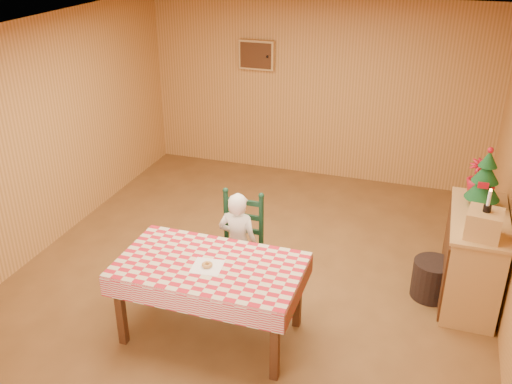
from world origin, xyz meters
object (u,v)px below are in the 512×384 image
crate (484,224)px  storage_bin (432,279)px  shelf_unit (472,257)px  christmas_tree (485,180)px  ladder_chair (240,246)px  dining_table (210,272)px  seated_child (238,244)px

crate → storage_bin: bearing=141.2°
shelf_unit → crate: crate is taller
christmas_tree → storage_bin: (-0.35, -0.37, -1.01)m
christmas_tree → ladder_chair: bearing=-159.7°
christmas_tree → dining_table: bearing=-144.3°
dining_table → shelf_unit: (2.25, 1.37, -0.22)m
dining_table → ladder_chair: bearing=90.0°
dining_table → shelf_unit: bearing=31.3°
dining_table → christmas_tree: size_ratio=2.67×
ladder_chair → seated_child: (0.00, -0.06, 0.06)m
dining_table → ladder_chair: ladder_chair is taller
ladder_chair → crate: (2.26, 0.19, 0.55)m
shelf_unit → christmas_tree: 0.79m
dining_table → seated_child: 0.74m
seated_child → crate: size_ratio=3.75×
dining_table → christmas_tree: christmas_tree is taller
seated_child → storage_bin: (1.91, 0.53, -0.36)m
ladder_chair → seated_child: size_ratio=0.96×
ladder_chair → storage_bin: (1.91, 0.47, -0.30)m
dining_table → christmas_tree: (2.26, 1.62, 0.52)m
shelf_unit → christmas_tree: size_ratio=2.00×
christmas_tree → seated_child: bearing=-158.5°
ladder_chair → crate: size_ratio=3.60×
dining_table → christmas_tree: bearing=35.7°
crate → storage_bin: crate is taller
dining_table → storage_bin: 2.34m
crate → christmas_tree: bearing=90.0°
seated_child → christmas_tree: 2.52m
christmas_tree → shelf_unit: bearing=-92.0°
seated_child → christmas_tree: bearing=-158.5°
crate → storage_bin: size_ratio=0.74×
dining_table → seated_child: size_ratio=1.47×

